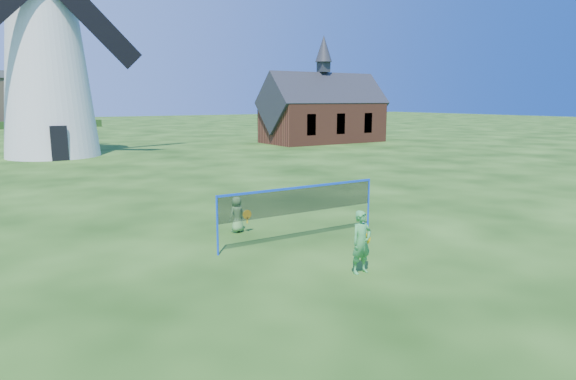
% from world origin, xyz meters
% --- Properties ---
extents(ground, '(220.00, 220.00, 0.00)m').
position_xyz_m(ground, '(0.00, 0.00, 0.00)').
color(ground, black).
rests_on(ground, ground).
extents(windmill, '(11.88, 6.15, 17.81)m').
position_xyz_m(windmill, '(-2.26, 27.25, 6.47)').
color(windmill, white).
rests_on(windmill, ground).
extents(chapel, '(11.33, 5.49, 9.58)m').
position_xyz_m(chapel, '(20.53, 26.84, 2.70)').
color(chapel, brown).
rests_on(chapel, ground).
extents(badminton_net, '(5.05, 0.05, 1.55)m').
position_xyz_m(badminton_net, '(0.64, 0.58, 1.14)').
color(badminton_net, blue).
rests_on(badminton_net, ground).
extents(player_girl, '(0.69, 0.37, 1.45)m').
position_xyz_m(player_girl, '(0.37, -2.36, 0.72)').
color(player_girl, green).
rests_on(player_girl, ground).
extents(player_boy, '(0.66, 0.47, 1.08)m').
position_xyz_m(player_boy, '(-0.43, 2.35, 0.54)').
color(player_boy, '#63A44F').
rests_on(player_boy, ground).
extents(play_ball, '(0.22, 0.22, 0.22)m').
position_xyz_m(play_ball, '(2.99, 0.68, 0.11)').
color(play_ball, green).
rests_on(play_ball, ground).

